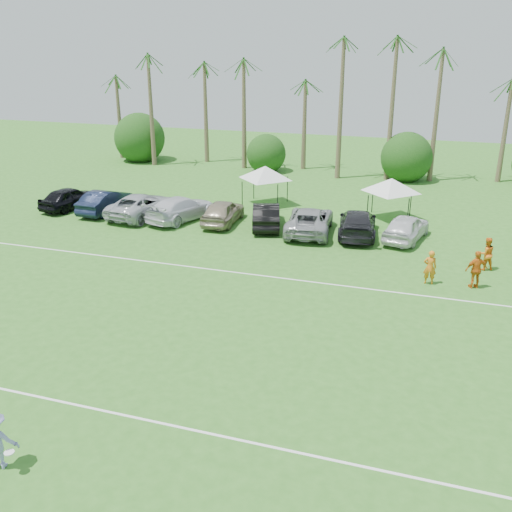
% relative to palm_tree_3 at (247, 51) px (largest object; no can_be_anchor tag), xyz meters
% --- Properties ---
extents(ground, '(120.00, 120.00, 0.00)m').
position_rel_palm_tree_3_xyz_m(ground, '(8.00, -38.00, -10.06)').
color(ground, '#306B20').
rests_on(ground, ground).
extents(field_lines, '(80.00, 12.10, 0.01)m').
position_rel_palm_tree_3_xyz_m(field_lines, '(8.00, -30.00, -10.06)').
color(field_lines, white).
rests_on(field_lines, ground).
extents(palm_tree_0, '(2.40, 2.40, 8.90)m').
position_rel_palm_tree_3_xyz_m(palm_tree_0, '(-14.00, 0.00, -2.58)').
color(palm_tree_0, brown).
rests_on(palm_tree_0, ground).
extents(palm_tree_1, '(2.40, 2.40, 9.90)m').
position_rel_palm_tree_3_xyz_m(palm_tree_1, '(-9.00, 0.00, -1.71)').
color(palm_tree_1, brown).
rests_on(palm_tree_1, ground).
extents(palm_tree_2, '(2.40, 2.40, 10.90)m').
position_rel_palm_tree_3_xyz_m(palm_tree_2, '(-4.00, 0.00, -0.85)').
color(palm_tree_2, brown).
rests_on(palm_tree_2, ground).
extents(palm_tree_3, '(2.40, 2.40, 11.90)m').
position_rel_palm_tree_3_xyz_m(palm_tree_3, '(0.00, 0.00, 0.00)').
color(palm_tree_3, brown).
rests_on(palm_tree_3, ground).
extents(palm_tree_4, '(2.40, 2.40, 8.90)m').
position_rel_palm_tree_3_xyz_m(palm_tree_4, '(4.00, 0.00, -2.58)').
color(palm_tree_4, brown).
rests_on(palm_tree_4, ground).
extents(palm_tree_5, '(2.40, 2.40, 9.90)m').
position_rel_palm_tree_3_xyz_m(palm_tree_5, '(8.00, 0.00, -1.71)').
color(palm_tree_5, brown).
rests_on(palm_tree_5, ground).
extents(palm_tree_6, '(2.40, 2.40, 10.90)m').
position_rel_palm_tree_3_xyz_m(palm_tree_6, '(12.00, 0.00, -0.85)').
color(palm_tree_6, brown).
rests_on(palm_tree_6, ground).
extents(palm_tree_7, '(2.40, 2.40, 11.90)m').
position_rel_palm_tree_3_xyz_m(palm_tree_7, '(16.00, 0.00, 0.00)').
color(palm_tree_7, brown).
rests_on(palm_tree_7, ground).
extents(palm_tree_8, '(2.40, 2.40, 8.90)m').
position_rel_palm_tree_3_xyz_m(palm_tree_8, '(21.00, 0.00, -2.58)').
color(palm_tree_8, brown).
rests_on(palm_tree_8, ground).
extents(bush_tree_0, '(4.00, 4.00, 4.00)m').
position_rel_palm_tree_3_xyz_m(bush_tree_0, '(-11.00, 1.00, -8.26)').
color(bush_tree_0, brown).
rests_on(bush_tree_0, ground).
extents(bush_tree_1, '(4.00, 4.00, 4.00)m').
position_rel_palm_tree_3_xyz_m(bush_tree_1, '(2.00, 1.00, -8.26)').
color(bush_tree_1, brown).
rests_on(bush_tree_1, ground).
extents(bush_tree_2, '(4.00, 4.00, 4.00)m').
position_rel_palm_tree_3_xyz_m(bush_tree_2, '(14.00, 1.00, -8.26)').
color(bush_tree_2, brown).
rests_on(bush_tree_2, ground).
extents(sideline_player_a, '(0.64, 0.45, 1.67)m').
position_rel_palm_tree_3_xyz_m(sideline_player_a, '(16.78, -22.47, -9.23)').
color(sideline_player_a, orange).
rests_on(sideline_player_a, ground).
extents(sideline_player_b, '(1.01, 0.91, 1.70)m').
position_rel_palm_tree_3_xyz_m(sideline_player_b, '(19.39, -19.72, -9.21)').
color(sideline_player_b, orange).
rests_on(sideline_player_b, ground).
extents(sideline_player_c, '(1.15, 0.84, 1.81)m').
position_rel_palm_tree_3_xyz_m(sideline_player_c, '(18.84, -22.30, -9.16)').
color(sideline_player_c, '#D06417').
rests_on(sideline_player_c, ground).
extents(canopy_tent_left, '(3.95, 3.95, 3.20)m').
position_rel_palm_tree_3_xyz_m(canopy_tent_left, '(5.21, -11.33, -7.32)').
color(canopy_tent_left, black).
rests_on(canopy_tent_left, ground).
extents(canopy_tent_right, '(3.88, 3.88, 3.14)m').
position_rel_palm_tree_3_xyz_m(canopy_tent_right, '(13.89, -12.27, -7.37)').
color(canopy_tent_right, black).
rests_on(canopy_tent_right, ground).
extents(parked_car_0, '(2.69, 4.76, 1.53)m').
position_rel_palm_tree_3_xyz_m(parked_car_0, '(-7.23, -16.53, -9.30)').
color(parked_car_0, black).
rests_on(parked_car_0, ground).
extents(parked_car_1, '(1.72, 4.67, 1.53)m').
position_rel_palm_tree_3_xyz_m(parked_car_1, '(-4.42, -16.59, -9.30)').
color(parked_car_1, black).
rests_on(parked_car_1, ground).
extents(parked_car_2, '(3.07, 5.72, 1.53)m').
position_rel_palm_tree_3_xyz_m(parked_car_2, '(-1.61, -16.70, -9.30)').
color(parked_car_2, '#B0B3B9').
rests_on(parked_car_2, ground).
extents(parked_car_3, '(3.61, 5.66, 1.53)m').
position_rel_palm_tree_3_xyz_m(parked_car_3, '(1.19, -16.59, -9.30)').
color(parked_car_3, silver).
rests_on(parked_car_3, ground).
extents(parked_car_4, '(2.02, 4.56, 1.53)m').
position_rel_palm_tree_3_xyz_m(parked_car_4, '(4.00, -16.47, -9.30)').
color(parked_car_4, gray).
rests_on(parked_car_4, ground).
extents(parked_car_5, '(2.89, 4.90, 1.53)m').
position_rel_palm_tree_3_xyz_m(parked_car_5, '(6.81, -16.30, -9.30)').
color(parked_car_5, black).
rests_on(parked_car_5, ground).
extents(parked_car_6, '(3.16, 5.75, 1.53)m').
position_rel_palm_tree_3_xyz_m(parked_car_6, '(9.62, -16.61, -9.30)').
color(parked_car_6, '#96989B').
rests_on(parked_car_6, ground).
extents(parked_car_7, '(2.79, 5.49, 1.53)m').
position_rel_palm_tree_3_xyz_m(parked_car_7, '(12.43, -16.25, -9.30)').
color(parked_car_7, black).
rests_on(parked_car_7, ground).
extents(parked_car_8, '(2.71, 4.76, 1.53)m').
position_rel_palm_tree_3_xyz_m(parked_car_8, '(15.24, -16.23, -9.30)').
color(parked_car_8, silver).
rests_on(parked_car_8, ground).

